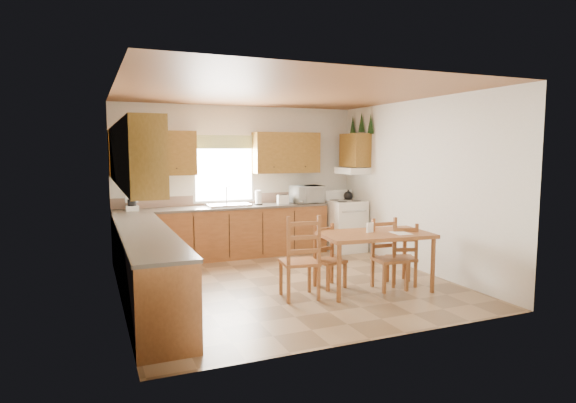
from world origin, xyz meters
name	(u,v)px	position (x,y,z in m)	size (l,w,h in m)	color
floor	(286,283)	(0.00, 0.00, 0.00)	(4.50, 4.50, 0.00)	#8B704F
ceiling	(286,92)	(0.00, 0.00, 2.70)	(4.50, 4.50, 0.00)	brown
wall_left	(117,196)	(-2.25, 0.00, 1.35)	(4.50, 4.50, 0.00)	silver
wall_right	(417,185)	(2.25, 0.00, 1.35)	(4.50, 4.50, 0.00)	silver
wall_back	(240,180)	(0.00, 2.25, 1.35)	(4.50, 4.50, 0.00)	silver
wall_front	(374,208)	(0.00, -2.25, 1.35)	(4.50, 4.50, 0.00)	silver
lower_cab_back	(225,233)	(-0.38, 1.95, 0.44)	(3.75, 0.60, 0.88)	brown
lower_cab_left	(147,269)	(-1.95, -0.15, 0.44)	(0.60, 3.60, 0.88)	brown
counter_back	(224,207)	(-0.38, 1.95, 0.90)	(3.75, 0.63, 0.04)	#514940
counter_left	(145,232)	(-1.95, -0.15, 0.90)	(0.63, 3.60, 0.04)	#514940
backsplash	(220,200)	(-0.38, 2.24, 1.01)	(3.75, 0.01, 0.18)	#896C5C
upper_cab_back_left	(153,153)	(-1.55, 2.08, 1.85)	(1.41, 0.33, 0.75)	brown
upper_cab_back_right	(286,153)	(0.86, 2.08, 1.85)	(1.25, 0.33, 0.75)	brown
upper_cab_left	(131,155)	(-2.08, -0.15, 1.85)	(0.33, 3.60, 0.75)	brown
upper_cab_stove	(355,150)	(2.08, 1.65, 1.90)	(0.33, 0.62, 0.62)	brown
range_hood	(352,171)	(2.03, 1.65, 1.52)	(0.44, 0.62, 0.12)	silver
window_frame	(224,170)	(-0.30, 2.22, 1.55)	(1.13, 0.02, 1.18)	silver
window_pane	(224,170)	(-0.30, 2.21, 1.55)	(1.05, 0.01, 1.10)	white
window_valance	(224,142)	(-0.30, 2.19, 2.05)	(1.19, 0.01, 0.24)	#547C39
sink_basin	(229,205)	(-0.30, 1.95, 0.94)	(0.75, 0.45, 0.04)	silver
pine_decal_a	(371,124)	(2.21, 1.33, 2.38)	(0.22, 0.22, 0.36)	#163415
pine_decal_b	(361,122)	(2.21, 1.65, 2.42)	(0.22, 0.22, 0.36)	#163415
pine_decal_c	(353,125)	(2.21, 1.97, 2.38)	(0.22, 0.22, 0.36)	#163415
stove	(345,226)	(1.88, 1.64, 0.47)	(0.63, 0.65, 0.94)	silver
coffeemaker	(132,201)	(-1.93, 1.96, 1.08)	(0.18, 0.22, 0.31)	silver
paper_towel	(258,198)	(0.25, 1.92, 1.05)	(0.11, 0.11, 0.26)	white
toaster	(283,200)	(0.72, 1.89, 1.00)	(0.20, 0.13, 0.16)	silver
microwave	(307,194)	(1.21, 1.91, 1.08)	(0.54, 0.39, 0.32)	silver
dining_table	(374,261)	(1.00, -0.74, 0.40)	(1.48, 0.85, 0.79)	brown
chair_near_left	(299,257)	(-0.10, -0.68, 0.54)	(0.46, 0.43, 1.09)	brown
chair_near_right	(402,254)	(1.49, -0.68, 0.44)	(0.37, 0.36, 0.89)	brown
chair_far_left	(330,257)	(0.49, -0.40, 0.43)	(0.36, 0.35, 0.86)	brown
chair_far_right	(390,255)	(1.20, -0.80, 0.48)	(0.40, 0.38, 0.96)	brown
table_paper	(401,233)	(1.30, -0.90, 0.79)	(0.22, 0.29, 0.00)	white
table_card	(370,228)	(0.94, -0.70, 0.86)	(0.10, 0.02, 0.13)	white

